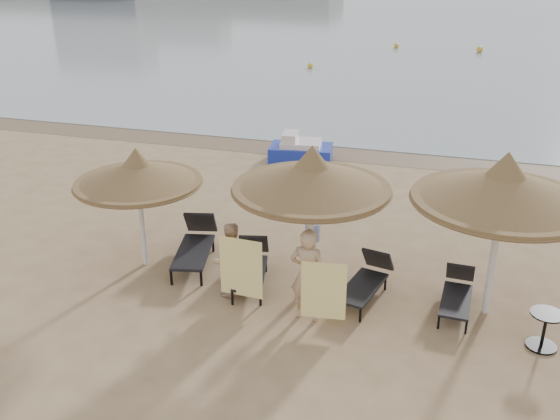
% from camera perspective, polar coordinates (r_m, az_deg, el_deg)
% --- Properties ---
extents(ground, '(160.00, 160.00, 0.00)m').
position_cam_1_polar(ground, '(12.12, 1.11, -8.64)').
color(ground, '#A1835F').
rests_on(ground, ground).
extents(wet_sand_strip, '(200.00, 1.60, 0.01)m').
position_cam_1_polar(wet_sand_strip, '(20.54, 8.07, 4.95)').
color(wet_sand_strip, brown).
rests_on(wet_sand_strip, ground).
extents(palapa_left, '(2.64, 2.64, 2.62)m').
position_cam_1_polar(palapa_left, '(13.02, -12.90, 3.31)').
color(palapa_left, silver).
rests_on(palapa_left, ground).
extents(palapa_center, '(3.04, 3.04, 3.01)m').
position_cam_1_polar(palapa_center, '(11.61, 2.91, 3.04)').
color(palapa_center, silver).
rests_on(palapa_center, ground).
extents(palapa_right, '(3.19, 3.19, 3.16)m').
position_cam_1_polar(palapa_right, '(11.43, 19.79, 1.96)').
color(palapa_right, silver).
rests_on(palapa_right, ground).
extents(lounger_far_left, '(1.10, 2.12, 0.91)m').
position_cam_1_polar(lounger_far_left, '(13.64, -7.73, -3.03)').
color(lounger_far_left, black).
rests_on(lounger_far_left, ground).
extents(lounger_near_left, '(0.98, 1.88, 0.80)m').
position_cam_1_polar(lounger_near_left, '(12.77, -2.64, -4.99)').
color(lounger_near_left, black).
rests_on(lounger_near_left, ground).
extents(lounger_near_right, '(0.95, 1.84, 0.78)m').
position_cam_1_polar(lounger_near_right, '(12.36, 7.93, -6.29)').
color(lounger_near_right, black).
rests_on(lounger_near_right, ground).
extents(lounger_far_right, '(0.60, 1.62, 0.71)m').
position_cam_1_polar(lounger_far_right, '(12.35, 15.90, -7.24)').
color(lounger_far_right, black).
rests_on(lounger_far_right, ground).
extents(side_table, '(0.56, 0.56, 0.68)m').
position_cam_1_polar(side_table, '(11.71, 22.98, -10.16)').
color(side_table, black).
rests_on(side_table, ground).
extents(person_left, '(0.96, 0.95, 1.78)m').
position_cam_1_polar(person_left, '(12.05, -4.61, -4.04)').
color(person_left, tan).
rests_on(person_left, ground).
extents(person_right, '(1.01, 0.69, 2.11)m').
position_cam_1_polar(person_right, '(11.20, 2.57, -5.30)').
color(person_right, tan).
rests_on(person_right, ground).
extents(towel_left, '(0.86, 0.07, 1.20)m').
position_cam_1_polar(towel_left, '(11.68, -3.59, -5.30)').
color(towel_left, yellow).
rests_on(towel_left, ground).
extents(towel_right, '(0.80, 0.11, 1.12)m').
position_cam_1_polar(towel_right, '(11.07, 4.00, -7.40)').
color(towel_right, yellow).
rests_on(towel_right, ground).
extents(bag_patterned, '(0.29, 0.13, 0.36)m').
position_cam_1_polar(bag_patterned, '(12.24, 3.00, -2.05)').
color(bag_patterned, white).
rests_on(bag_patterned, ground).
extents(bag_dark, '(0.24, 0.11, 0.33)m').
position_cam_1_polar(bag_dark, '(11.97, 2.61, -2.95)').
color(bag_dark, black).
rests_on(bag_dark, ground).
extents(pedal_boat, '(2.07, 1.38, 0.90)m').
position_cam_1_polar(pedal_boat, '(19.79, 1.85, 5.47)').
color(pedal_boat, '#192DA8').
rests_on(pedal_boat, ground).
extents(buoy_left, '(0.31, 0.31, 0.31)m').
position_cam_1_polar(buoy_left, '(34.86, 2.79, 13.03)').
color(buoy_left, gold).
rests_on(buoy_left, ground).
extents(buoy_mid, '(0.39, 0.39, 0.39)m').
position_cam_1_polar(buoy_mid, '(41.88, 17.79, 13.79)').
color(buoy_mid, gold).
rests_on(buoy_mid, ground).
extents(buoy_extra, '(0.33, 0.33, 0.33)m').
position_cam_1_polar(buoy_extra, '(42.40, 10.60, 14.55)').
color(buoy_extra, gold).
rests_on(buoy_extra, ground).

